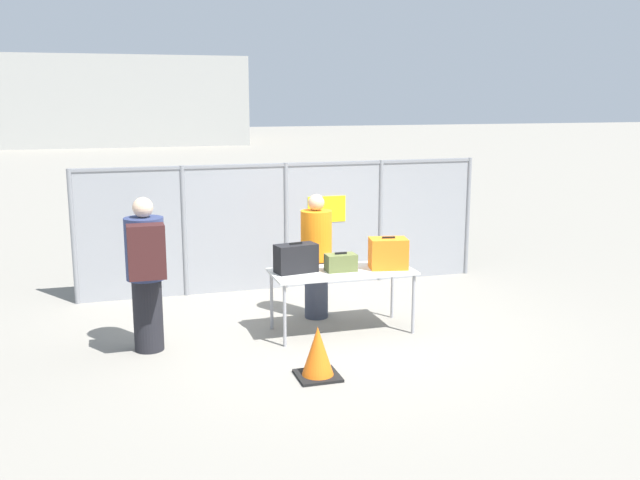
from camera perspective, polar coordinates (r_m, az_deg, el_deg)
name	(u,v)px	position (r m, az deg, el deg)	size (l,w,h in m)	color
ground_plane	(333,335)	(8.83, 1.05, -7.58)	(120.00, 120.00, 0.00)	gray
fence_section	(287,223)	(10.75, -2.69, 1.38)	(6.17, 0.07, 1.91)	gray
inspection_table	(342,275)	(8.76, 1.77, -2.84)	(1.75, 0.79, 0.78)	silver
suitcase_black	(296,258)	(8.63, -1.93, -1.47)	(0.54, 0.33, 0.37)	black
suitcase_olive	(341,262)	(8.71, 1.67, -1.81)	(0.37, 0.22, 0.23)	#566033
suitcase_orange	(388,253)	(8.86, 5.48, -1.07)	(0.51, 0.40, 0.40)	orange
traveler_hooded	(146,269)	(8.22, -13.74, -2.25)	(0.44, 0.68, 1.78)	black
security_worker_near	(316,255)	(9.29, -0.30, -1.18)	(0.41, 0.41, 1.64)	#383D4C
utility_trailer	(340,225)	(13.96, 1.65, 1.22)	(4.14, 2.09, 0.70)	#4C6B47
distant_hangar	(116,101)	(48.04, -16.00, 10.66)	(14.93, 11.56, 5.18)	#999993
traffic_cone	(318,354)	(7.48, -0.18, -9.10)	(0.44, 0.44, 0.55)	black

